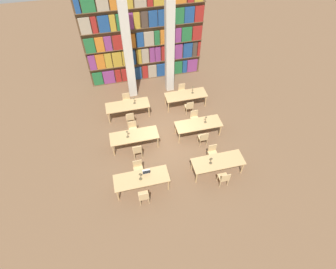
% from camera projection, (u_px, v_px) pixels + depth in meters
% --- Properties ---
extents(ground_plane, '(40.00, 40.00, 0.00)m').
position_uv_depth(ground_plane, '(167.00, 140.00, 13.31)').
color(ground_plane, brown).
extents(bookshelf_bank, '(6.88, 0.35, 5.50)m').
position_uv_depth(bookshelf_bank, '(145.00, 38.00, 14.85)').
color(bookshelf_bank, brown).
rests_on(bookshelf_bank, ground_plane).
extents(pillar_left, '(0.45, 0.45, 6.00)m').
position_uv_depth(pillar_left, '(127.00, 48.00, 13.53)').
color(pillar_left, beige).
rests_on(pillar_left, ground_plane).
extents(pillar_center, '(0.45, 0.45, 6.00)m').
position_uv_depth(pillar_center, '(170.00, 43.00, 13.88)').
color(pillar_center, beige).
rests_on(pillar_center, ground_plane).
extents(reading_table_0, '(2.32, 0.86, 0.76)m').
position_uv_depth(reading_table_0, '(142.00, 179.00, 10.98)').
color(reading_table_0, tan).
rests_on(reading_table_0, ground_plane).
extents(chair_0, '(0.42, 0.40, 0.89)m').
position_uv_depth(chair_0, '(144.00, 196.00, 10.66)').
color(chair_0, tan).
rests_on(chair_0, ground_plane).
extents(chair_1, '(0.42, 0.40, 0.89)m').
position_uv_depth(chair_1, '(138.00, 168.00, 11.58)').
color(chair_1, tan).
rests_on(chair_1, ground_plane).
extents(desk_lamp_0, '(0.14, 0.14, 0.41)m').
position_uv_depth(desk_lamp_0, '(140.00, 175.00, 10.68)').
color(desk_lamp_0, brown).
rests_on(desk_lamp_0, reading_table_0).
extents(laptop, '(0.32, 0.22, 0.21)m').
position_uv_depth(laptop, '(146.00, 172.00, 11.08)').
color(laptop, silver).
rests_on(laptop, reading_table_0).
extents(reading_table_1, '(2.32, 0.86, 0.76)m').
position_uv_depth(reading_table_1, '(218.00, 162.00, 11.55)').
color(reading_table_1, tan).
rests_on(reading_table_1, ground_plane).
extents(chair_2, '(0.42, 0.40, 0.89)m').
position_uv_depth(chair_2, '(224.00, 178.00, 11.24)').
color(chair_2, tan).
rests_on(chair_2, ground_plane).
extents(chair_3, '(0.42, 0.40, 0.89)m').
position_uv_depth(chair_3, '(213.00, 152.00, 12.17)').
color(chair_3, tan).
rests_on(chair_3, ground_plane).
extents(desk_lamp_1, '(0.14, 0.14, 0.39)m').
position_uv_depth(desk_lamp_1, '(211.00, 160.00, 11.23)').
color(desk_lamp_1, brown).
rests_on(desk_lamp_1, reading_table_1).
extents(reading_table_2, '(2.32, 0.86, 0.76)m').
position_uv_depth(reading_table_2, '(134.00, 136.00, 12.56)').
color(reading_table_2, tan).
rests_on(reading_table_2, ground_plane).
extents(chair_4, '(0.42, 0.40, 0.89)m').
position_uv_depth(chair_4, '(137.00, 150.00, 12.25)').
color(chair_4, tan).
rests_on(chair_4, ground_plane).
extents(chair_5, '(0.42, 0.40, 0.89)m').
position_uv_depth(chair_5, '(133.00, 129.00, 13.18)').
color(chair_5, tan).
rests_on(chair_5, ground_plane).
extents(desk_lamp_2, '(0.14, 0.14, 0.43)m').
position_uv_depth(desk_lamp_2, '(127.00, 133.00, 12.23)').
color(desk_lamp_2, brown).
rests_on(desk_lamp_2, reading_table_2).
extents(reading_table_3, '(2.32, 0.86, 0.76)m').
position_uv_depth(reading_table_3, '(198.00, 125.00, 13.08)').
color(reading_table_3, tan).
rests_on(reading_table_3, ground_plane).
extents(chair_6, '(0.42, 0.40, 0.89)m').
position_uv_depth(chair_6, '(203.00, 138.00, 12.77)').
color(chair_6, tan).
rests_on(chair_6, ground_plane).
extents(chair_7, '(0.42, 0.40, 0.89)m').
position_uv_depth(chair_7, '(195.00, 118.00, 13.70)').
color(chair_7, tan).
rests_on(chair_7, ground_plane).
extents(desk_lamp_3, '(0.14, 0.14, 0.42)m').
position_uv_depth(desk_lamp_3, '(206.00, 118.00, 12.88)').
color(desk_lamp_3, brown).
rests_on(desk_lamp_3, reading_table_3).
extents(reading_table_4, '(2.32, 0.86, 0.76)m').
position_uv_depth(reading_table_4, '(128.00, 106.00, 14.01)').
color(reading_table_4, tan).
rests_on(reading_table_4, ground_plane).
extents(chair_8, '(0.42, 0.40, 0.89)m').
position_uv_depth(chair_8, '(130.00, 118.00, 13.70)').
color(chair_8, tan).
rests_on(chair_8, ground_plane).
extents(chair_9, '(0.42, 0.40, 0.89)m').
position_uv_depth(chair_9, '(127.00, 100.00, 14.62)').
color(chair_9, tan).
rests_on(chair_9, ground_plane).
extents(desk_lamp_4, '(0.14, 0.14, 0.42)m').
position_uv_depth(desk_lamp_4, '(134.00, 99.00, 13.83)').
color(desk_lamp_4, brown).
rests_on(desk_lamp_4, reading_table_4).
extents(reading_table_5, '(2.32, 0.86, 0.76)m').
position_uv_depth(reading_table_5, '(186.00, 96.00, 14.58)').
color(reading_table_5, tan).
rests_on(reading_table_5, ground_plane).
extents(chair_10, '(0.42, 0.40, 0.89)m').
position_uv_depth(chair_10, '(189.00, 107.00, 14.27)').
color(chair_10, tan).
rests_on(chair_10, ground_plane).
extents(chair_11, '(0.42, 0.40, 0.89)m').
position_uv_depth(chair_11, '(182.00, 91.00, 15.19)').
color(chair_11, tan).
rests_on(chair_11, ground_plane).
extents(desk_lamp_5, '(0.14, 0.14, 0.49)m').
position_uv_depth(desk_lamp_5, '(193.00, 88.00, 14.37)').
color(desk_lamp_5, brown).
rests_on(desk_lamp_5, reading_table_5).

